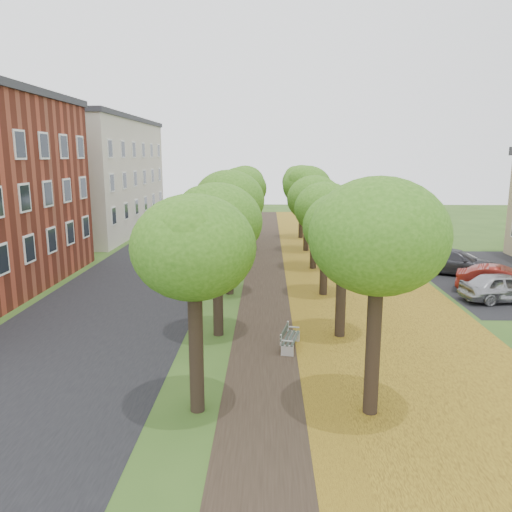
# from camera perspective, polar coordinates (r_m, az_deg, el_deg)

# --- Properties ---
(ground) EXTENTS (120.00, 120.00, 0.00)m
(ground) POSITION_cam_1_polar(r_m,az_deg,el_deg) (14.57, 2.32, -17.29)
(ground) COLOR #2D4C19
(ground) RESTS_ON ground
(street_asphalt) EXTENTS (8.00, 70.00, 0.01)m
(street_asphalt) POSITION_cam_1_polar(r_m,az_deg,el_deg) (29.55, -12.87, -2.57)
(street_asphalt) COLOR black
(street_asphalt) RESTS_ON ground
(footpath) EXTENTS (3.20, 70.00, 0.01)m
(footpath) POSITION_cam_1_polar(r_m,az_deg,el_deg) (28.65, 1.85, -2.72)
(footpath) COLOR black
(footpath) RESTS_ON ground
(leaf_verge) EXTENTS (7.50, 70.00, 0.01)m
(leaf_verge) POSITION_cam_1_polar(r_m,az_deg,el_deg) (29.12, 11.74, -2.72)
(leaf_verge) COLOR #A8841F
(leaf_verge) RESTS_ON ground
(parking_lot) EXTENTS (9.00, 16.00, 0.01)m
(parking_lot) POSITION_cam_1_polar(r_m,az_deg,el_deg) (32.66, 26.27, -2.15)
(parking_lot) COLOR black
(parking_lot) RESTS_ON ground
(tree_row_west) EXTENTS (3.43, 33.43, 6.05)m
(tree_row_west) POSITION_cam_1_polar(r_m,az_deg,el_deg) (27.95, -2.64, 6.38)
(tree_row_west) COLOR black
(tree_row_west) RESTS_ON ground
(tree_row_east) EXTENTS (3.43, 33.43, 6.05)m
(tree_row_east) POSITION_cam_1_polar(r_m,az_deg,el_deg) (28.03, 7.26, 6.31)
(tree_row_east) COLOR black
(tree_row_east) RESTS_ON ground
(building_cream) EXTENTS (10.30, 20.30, 10.40)m
(building_cream) POSITION_cam_1_polar(r_m,az_deg,el_deg) (48.78, -18.93, 8.71)
(building_cream) COLOR beige
(building_cream) RESTS_ON ground
(bench) EXTENTS (0.80, 1.69, 0.77)m
(bench) POSITION_cam_1_polar(r_m,az_deg,el_deg) (18.65, 3.82, -9.33)
(bench) COLOR #263028
(bench) RESTS_ON ground
(car_silver) EXTENTS (4.38, 2.21, 1.43)m
(car_silver) POSITION_cam_1_polar(r_m,az_deg,el_deg) (27.13, 26.54, -3.21)
(car_silver) COLOR #9E9FA3
(car_silver) RESTS_ON ground
(car_red) EXTENTS (4.59, 3.10, 1.43)m
(car_red) POSITION_cam_1_polar(r_m,az_deg,el_deg) (28.44, 26.24, -2.55)
(car_red) COLOR maroon
(car_red) RESTS_ON ground
(car_grey) EXTENTS (5.47, 4.00, 1.47)m
(car_grey) POSITION_cam_1_polar(r_m,az_deg,el_deg) (32.18, 21.82, -0.63)
(car_grey) COLOR #2D2D31
(car_grey) RESTS_ON ground
(car_white) EXTENTS (4.85, 2.82, 1.27)m
(car_white) POSITION_cam_1_polar(r_m,az_deg,el_deg) (34.43, 20.43, 0.04)
(car_white) COLOR silver
(car_white) RESTS_ON ground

